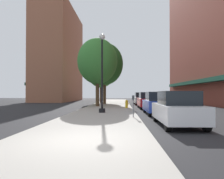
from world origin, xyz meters
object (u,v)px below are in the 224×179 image
object	(u,v)px
parking_meter_near	(133,103)
tree_mid	(101,71)
car_blue	(158,103)
fire_hydrant	(127,104)
car_white	(177,109)
tree_near	(105,64)
car_silver	(141,99)
tree_far	(97,61)
lamppost	(102,71)
car_red	(147,101)

from	to	relation	value
parking_meter_near	tree_mid	distance (m)	21.42
car_blue	fire_hydrant	bearing A→B (deg)	114.47
fire_hydrant	car_white	distance (m)	10.97
tree_mid	car_white	xyz separation A→B (m)	(5.78, -23.39, -4.12)
tree_near	car_white	world-z (taller)	tree_near
parking_meter_near	car_silver	size ratio (longest dim) A/B	0.30
tree_near	tree_far	bearing A→B (deg)	-94.69
tree_near	car_silver	size ratio (longest dim) A/B	1.91
lamppost	tree_near	distance (m)	13.18
lamppost	car_red	size ratio (longest dim) A/B	1.37
tree_mid	car_white	world-z (taller)	tree_mid
tree_mid	car_red	world-z (taller)	tree_mid
lamppost	fire_hydrant	size ratio (longest dim) A/B	7.47
car_white	tree_near	bearing A→B (deg)	102.66
car_red	car_silver	size ratio (longest dim) A/B	1.00
tree_near	car_white	bearing A→B (deg)	-75.36
tree_near	car_white	size ratio (longest dim) A/B	1.91
car_white	tree_mid	bearing A→B (deg)	101.90
lamppost	car_red	world-z (taller)	lamppost
parking_meter_near	car_blue	xyz separation A→B (m)	(1.95, 3.02, -0.14)
lamppost	car_silver	distance (m)	14.15
car_red	car_silver	xyz separation A→B (m)	(0.00, 7.17, 0.00)
lamppost	car_red	bearing A→B (deg)	56.32
car_blue	car_silver	world-z (taller)	same
tree_mid	car_silver	xyz separation A→B (m)	(5.78, -4.30, -4.12)
fire_hydrant	car_silver	world-z (taller)	car_silver
parking_meter_near	car_white	distance (m)	3.33
fire_hydrant	lamppost	bearing A→B (deg)	-111.44
fire_hydrant	tree_far	size ratio (longest dim) A/B	0.10
lamppost	fire_hydrant	bearing A→B (deg)	68.56
tree_mid	car_white	bearing A→B (deg)	-76.12
car_white	car_red	bearing A→B (deg)	88.01
tree_near	fire_hydrant	bearing A→B (deg)	-70.99
car_white	car_blue	xyz separation A→B (m)	(0.00, 5.71, 0.00)
fire_hydrant	car_red	xyz separation A→B (m)	(2.15, 1.17, 0.29)
parking_meter_near	car_silver	world-z (taller)	car_silver
lamppost	car_red	distance (m)	7.78
car_red	tree_near	bearing A→B (deg)	127.18
car_blue	tree_near	bearing A→B (deg)	112.01
car_white	car_blue	distance (m)	5.71
tree_mid	car_silver	size ratio (longest dim) A/B	1.71
tree_near	car_red	xyz separation A→B (m)	(4.89, -6.80, -4.66)
fire_hydrant	car_blue	bearing A→B (deg)	-66.93
fire_hydrant	tree_far	bearing A→B (deg)	137.23
tree_near	tree_mid	distance (m)	4.78
tree_far	car_blue	bearing A→B (deg)	-56.32
lamppost	car_blue	xyz separation A→B (m)	(4.10, -0.05, -2.39)
fire_hydrant	tree_far	xyz separation A→B (m)	(-3.16, 2.92, 4.59)
car_red	lamppost	bearing A→B (deg)	-122.23
car_white	car_blue	size ratio (longest dim) A/B	1.00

